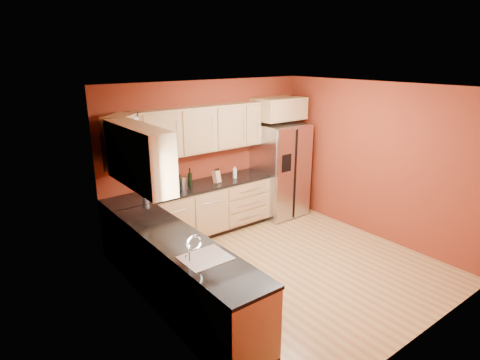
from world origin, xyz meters
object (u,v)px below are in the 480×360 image
at_px(canister_left, 145,190).
at_px(wine_bottle_a, 178,180).
at_px(soap_dispenser, 235,172).
at_px(refrigerator, 280,170).
at_px(knife_block, 217,177).

xyz_separation_m(canister_left, wine_bottle_a, (0.55, -0.05, 0.07)).
distance_m(canister_left, soap_dispenser, 1.66).
relative_size(canister_left, soap_dispenser, 0.96).
distance_m(canister_left, wine_bottle_a, 0.55).
relative_size(canister_left, wine_bottle_a, 0.58).
height_order(refrigerator, wine_bottle_a, refrigerator).
relative_size(refrigerator, knife_block, 8.61).
distance_m(wine_bottle_a, knife_block, 0.71).
xyz_separation_m(refrigerator, canister_left, (-2.71, 0.10, 0.13)).
bearing_deg(soap_dispenser, wine_bottle_a, 178.26).
bearing_deg(knife_block, canister_left, 161.66).
height_order(refrigerator, canister_left, refrigerator).
distance_m(canister_left, knife_block, 1.26).
relative_size(wine_bottle_a, knife_block, 1.65).
height_order(wine_bottle_a, knife_block, wine_bottle_a).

